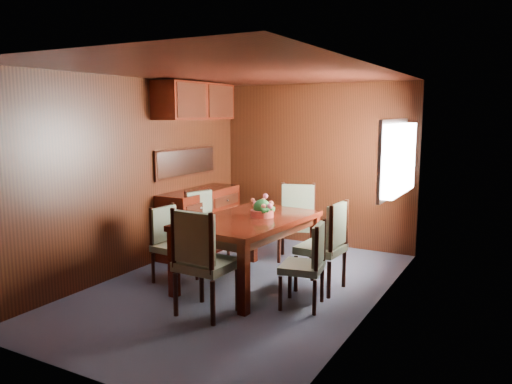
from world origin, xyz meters
The scene contains 11 objects.
ground centered at (0.00, 0.00, 0.00)m, with size 4.50×4.50×0.00m, color #383B4C.
room_shell centered at (-0.10, 0.33, 1.63)m, with size 3.06×4.52×2.41m.
sideboard centered at (-1.25, 1.00, 0.45)m, with size 0.48×1.40×0.90m, color #340D06.
dining_table centered at (0.03, 0.15, 0.68)m, with size 1.17×1.75×0.79m.
chair_left_near centered at (-0.84, -0.18, 0.50)m, with size 0.44×0.46×0.90m.
chair_left_far centered at (-0.94, 0.65, 0.53)m, with size 0.55×0.56×0.96m.
chair_right_near centered at (0.91, -0.17, 0.50)m, with size 0.47×0.49×0.89m.
chair_right_far centered at (0.90, 0.39, 0.56)m, with size 0.49×0.51×1.01m.
chair_head centered at (0.09, -0.88, 0.60)m, with size 0.53×0.51×1.08m.
chair_foot centered at (0.08, 1.40, 0.57)m, with size 0.61×0.60×1.02m.
flower_centerpiece centered at (0.14, 0.27, 0.93)m, with size 0.29×0.29×0.29m.
Camera 1 is at (2.79, -4.69, 1.96)m, focal length 35.00 mm.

